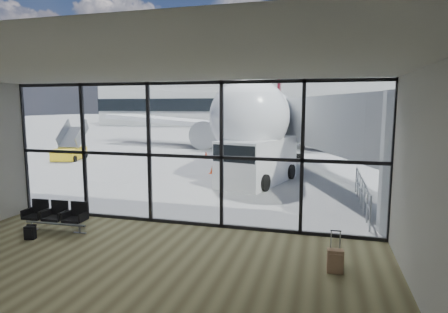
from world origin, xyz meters
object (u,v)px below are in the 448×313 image
at_px(airliner, 271,113).
at_px(suitcase, 335,261).
at_px(backpack, 30,233).
at_px(mobile_stairs, 70,152).
at_px(seating_row, 57,214).
at_px(service_van, 257,160).
at_px(belt_loader, 206,140).

bearing_deg(airliner, suitcase, -83.37).
xyz_separation_m(backpack, mobile_stairs, (-9.43, 14.11, 0.33)).
relative_size(backpack, mobile_stairs, 0.12).
xyz_separation_m(seating_row, backpack, (-0.18, -0.91, -0.29)).
height_order(seating_row, backpack, seating_row).
distance_m(seating_row, suitcase, 8.13).
xyz_separation_m(service_van, belt_loader, (-7.69, 15.87, -0.58)).
height_order(service_van, mobile_stairs, mobile_stairs).
xyz_separation_m(suitcase, belt_loader, (-11.18, 25.35, 0.25)).
bearing_deg(seating_row, backpack, -103.56).
height_order(airliner, belt_loader, airliner).
distance_m(backpack, suitcase, 8.27).
relative_size(seating_row, backpack, 4.79).
xyz_separation_m(seating_row, suitcase, (8.08, -0.91, -0.20)).
relative_size(seating_row, mobile_stairs, 0.59).
xyz_separation_m(backpack, belt_loader, (-2.91, 25.35, 0.34)).
distance_m(seating_row, backpack, 0.97).
height_order(suitcase, service_van, service_van).
xyz_separation_m(seating_row, belt_loader, (-3.10, 24.44, 0.05)).
distance_m(airliner, service_van, 17.90).
relative_size(backpack, suitcase, 0.44).
xyz_separation_m(seating_row, service_van, (4.60, 8.58, 0.63)).
bearing_deg(mobile_stairs, suitcase, -51.96).
distance_m(suitcase, airliner, 27.83).
bearing_deg(service_van, suitcase, -54.64).
bearing_deg(belt_loader, backpack, -102.65).
distance_m(suitcase, mobile_stairs, 22.63).
bearing_deg(belt_loader, mobile_stairs, -139.30).
bearing_deg(mobile_stairs, backpack, -69.64).
bearing_deg(mobile_stairs, service_van, -31.41).
bearing_deg(airliner, belt_loader, -167.15).
height_order(seating_row, suitcase, suitcase).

